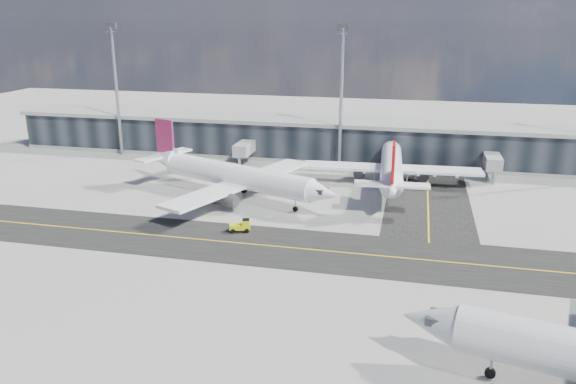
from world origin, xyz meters
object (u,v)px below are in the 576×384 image
Objects in this scene: airliner_redtail at (391,166)px; service_van at (406,172)px; airliner_af at (234,176)px; baggage_tug at (242,226)px.

airliner_redtail reaches higher than service_van.
airliner_af is at bearing -155.79° from airliner_redtail.
baggage_tug is (6.06, -15.10, -3.04)m from airliner_af.
airliner_redtail reaches higher than baggage_tug.
service_van is (22.67, 35.75, -0.13)m from baggage_tug.
airliner_redtail is at bearing 139.10° from airliner_af.
service_van is at bearing 147.52° from airliner_af.
airliner_redtail is at bearing -125.15° from service_van.
service_van is (2.65, 7.19, -3.03)m from airliner_redtail.
airliner_redtail is 11.94× the size of baggage_tug.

